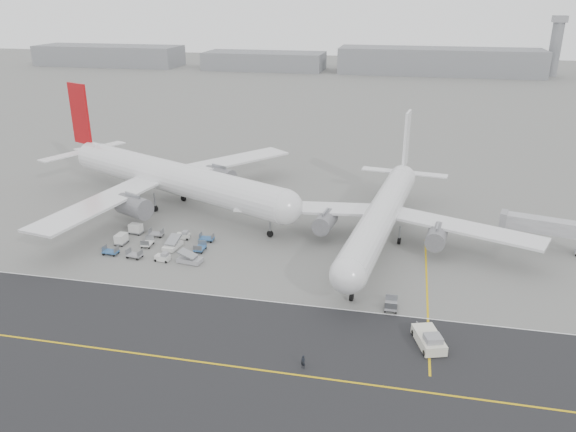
% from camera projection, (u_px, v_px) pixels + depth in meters
% --- Properties ---
extents(ground, '(700.00, 700.00, 0.00)m').
position_uv_depth(ground, '(225.00, 289.00, 84.89)').
color(ground, gray).
rests_on(ground, ground).
extents(taxiway, '(220.00, 59.00, 0.03)m').
position_uv_depth(taxiway, '(218.00, 364.00, 67.56)').
color(taxiway, '#262628').
rests_on(taxiway, ground).
extents(horizon_buildings, '(520.00, 28.00, 28.00)m').
position_uv_depth(horizon_buildings, '(419.00, 74.00, 315.48)').
color(horizon_buildings, gray).
rests_on(horizon_buildings, ground).
extents(control_tower, '(7.00, 7.00, 31.25)m').
position_uv_depth(control_tower, '(556.00, 45.00, 300.44)').
color(control_tower, gray).
rests_on(control_tower, ground).
extents(airliner_a, '(62.85, 61.32, 23.05)m').
position_uv_depth(airliner_a, '(169.00, 176.00, 115.43)').
color(airliner_a, white).
rests_on(airliner_a, ground).
extents(airliner_b, '(54.46, 55.39, 19.16)m').
position_uv_depth(airliner_b, '(382.00, 213.00, 98.98)').
color(airliner_b, white).
rests_on(airliner_b, ground).
extents(pushback_tug, '(4.48, 7.74, 2.20)m').
position_uv_depth(pushback_tug, '(429.00, 340.00, 70.86)').
color(pushback_tug, silver).
rests_on(pushback_tug, ground).
extents(jet_bridge, '(15.37, 6.25, 5.74)m').
position_uv_depth(jet_bridge, '(545.00, 227.00, 96.99)').
color(jet_bridge, gray).
rests_on(jet_bridge, ground).
extents(gse_cluster, '(22.52, 17.28, 1.99)m').
position_uv_depth(gse_cluster, '(160.00, 247.00, 98.82)').
color(gse_cluster, gray).
rests_on(gse_cluster, ground).
extents(stray_dolly, '(1.74, 2.81, 1.72)m').
position_uv_depth(stray_dolly, '(391.00, 309.00, 79.42)').
color(stray_dolly, silver).
rests_on(stray_dolly, ground).
extents(ground_crew_a, '(0.75, 0.64, 1.73)m').
position_uv_depth(ground_crew_a, '(303.00, 362.00, 66.60)').
color(ground_crew_a, black).
rests_on(ground_crew_a, ground).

